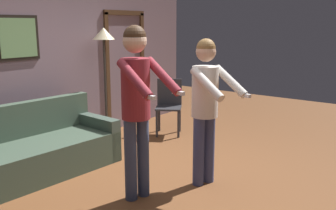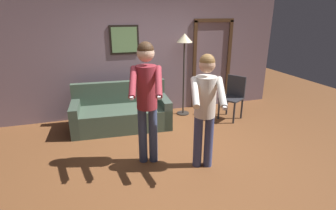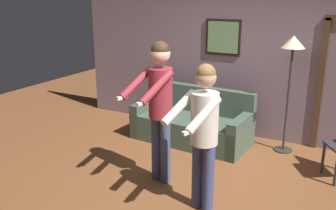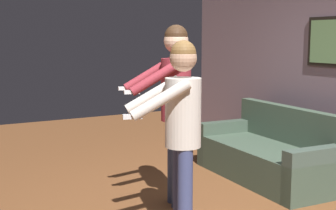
{
  "view_description": "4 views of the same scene",
  "coord_description": "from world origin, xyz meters",
  "px_view_note": "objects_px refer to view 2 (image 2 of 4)",
  "views": [
    {
      "loc": [
        -3.26,
        -2.52,
        1.85
      ],
      "look_at": [
        -0.19,
        -0.2,
        1.01
      ],
      "focal_mm": 40.0,
      "sensor_mm": 36.0,
      "label": 1
    },
    {
      "loc": [
        -1.22,
        -3.5,
        2.21
      ],
      "look_at": [
        -0.22,
        -0.27,
        1.01
      ],
      "focal_mm": 28.0,
      "sensor_mm": 36.0,
      "label": 2
    },
    {
      "loc": [
        1.76,
        -3.87,
        2.41
      ],
      "look_at": [
        -0.31,
        -0.02,
        1.07
      ],
      "focal_mm": 40.0,
      "sensor_mm": 36.0,
      "label": 3
    },
    {
      "loc": [
        3.57,
        -2.32,
        1.71
      ],
      "look_at": [
        -0.2,
        -0.2,
        1.09
      ],
      "focal_mm": 50.0,
      "sensor_mm": 36.0,
      "label": 4
    }
  ],
  "objects_px": {
    "couch": "(121,114)",
    "person_standing_right": "(205,102)",
    "torchiere_lamp": "(184,47)",
    "person_standing_left": "(147,92)",
    "dining_chair_distant": "(233,95)"
  },
  "relations": [
    {
      "from": "person_standing_left",
      "to": "dining_chair_distant",
      "type": "bearing_deg",
      "value": 29.42
    },
    {
      "from": "torchiere_lamp",
      "to": "person_standing_left",
      "type": "bearing_deg",
      "value": -124.83
    },
    {
      "from": "couch",
      "to": "torchiere_lamp",
      "type": "relative_size",
      "value": 1.08
    },
    {
      "from": "dining_chair_distant",
      "to": "person_standing_right",
      "type": "bearing_deg",
      "value": -131.77
    },
    {
      "from": "torchiere_lamp",
      "to": "person_standing_right",
      "type": "height_order",
      "value": "torchiere_lamp"
    },
    {
      "from": "person_standing_left",
      "to": "person_standing_right",
      "type": "relative_size",
      "value": 1.09
    },
    {
      "from": "person_standing_left",
      "to": "dining_chair_distant",
      "type": "height_order",
      "value": "person_standing_left"
    },
    {
      "from": "person_standing_left",
      "to": "dining_chair_distant",
      "type": "xyz_separation_m",
      "value": [
        2.18,
        1.23,
        -0.61
      ]
    },
    {
      "from": "couch",
      "to": "dining_chair_distant",
      "type": "height_order",
      "value": "dining_chair_distant"
    },
    {
      "from": "couch",
      "to": "torchiere_lamp",
      "type": "bearing_deg",
      "value": 11.84
    },
    {
      "from": "torchiere_lamp",
      "to": "person_standing_right",
      "type": "relative_size",
      "value": 1.06
    },
    {
      "from": "couch",
      "to": "dining_chair_distant",
      "type": "relative_size",
      "value": 2.09
    },
    {
      "from": "couch",
      "to": "person_standing_left",
      "type": "height_order",
      "value": "person_standing_left"
    },
    {
      "from": "couch",
      "to": "person_standing_right",
      "type": "relative_size",
      "value": 1.15
    },
    {
      "from": "person_standing_right",
      "to": "dining_chair_distant",
      "type": "bearing_deg",
      "value": 48.23
    }
  ]
}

